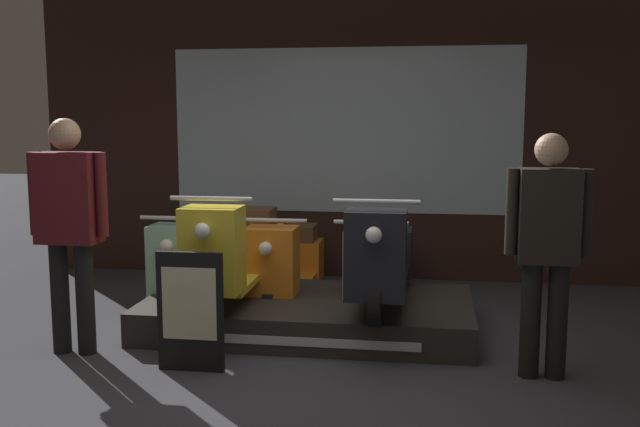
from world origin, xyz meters
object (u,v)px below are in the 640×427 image
scooter_backrow_2 (376,268)px  price_sign_board (190,311)px  scooter_display_right (382,256)px  scooter_backrow_0 (201,262)px  scooter_display_left (237,252)px  person_right_browsing (547,240)px  person_left_browsing (69,217)px  scooter_backrow_1 (287,265)px

scooter_backrow_2 → price_sign_board: bearing=-121.9°
scooter_display_right → scooter_backrow_0: (-1.71, 0.77, -0.26)m
scooter_display_left → person_right_browsing: bearing=-19.3°
scooter_backrow_2 → person_left_browsing: bearing=-143.0°
scooter_backrow_2 → scooter_backrow_1: bearing=180.0°
scooter_backrow_1 → scooter_backrow_2: same height
scooter_display_left → person_right_browsing: 2.42m
scooter_display_left → scooter_backrow_1: (0.26, 0.77, -0.26)m
scooter_display_left → scooter_backrow_1: bearing=71.4°
scooter_backrow_0 → scooter_backrow_1: size_ratio=1.00×
person_left_browsing → person_right_browsing: 3.28m
scooter_backrow_2 → person_right_browsing: bearing=-52.4°
scooter_backrow_0 → price_sign_board: scooter_backrow_0 is taller
scooter_display_right → price_sign_board: scooter_display_right is taller
price_sign_board → scooter_backrow_0: bearing=105.8°
scooter_display_right → scooter_backrow_1: 1.21m
scooter_display_left → person_left_browsing: (-1.01, -0.79, 0.38)m
scooter_display_left → price_sign_board: scooter_display_left is taller
scooter_display_left → price_sign_board: bearing=-92.6°
scooter_display_right → scooter_backrow_0: size_ratio=1.00×
scooter_display_right → person_right_browsing: 1.40m
scooter_backrow_1 → scooter_display_right: bearing=-40.3°
person_left_browsing → scooter_backrow_1: bearing=51.0°
scooter_display_right → price_sign_board: (-1.21, -1.02, -0.21)m
scooter_display_left → person_left_browsing: 1.34m
scooter_display_right → scooter_backrow_0: bearing=155.9°
scooter_display_right → person_left_browsing: 2.34m
scooter_display_right → scooter_backrow_1: size_ratio=1.00×
person_left_browsing → person_right_browsing: bearing=-0.0°
scooter_display_left → price_sign_board: size_ratio=2.21×
scooter_backrow_1 → person_left_browsing: person_left_browsing is taller
scooter_display_left → scooter_backrow_0: bearing=125.8°
scooter_backrow_0 → scooter_backrow_2: 1.62m
scooter_backrow_1 → price_sign_board: 1.82m
price_sign_board → person_right_browsing: bearing=5.7°
scooter_backrow_1 → scooter_backrow_2: (0.81, 0.00, 0.00)m
scooter_backrow_0 → person_left_browsing: (-0.45, -1.56, 0.63)m
scooter_display_right → person_left_browsing: (-2.17, -0.79, 0.38)m
scooter_backrow_2 → person_left_browsing: size_ratio=1.06×
scooter_display_right → person_right_browsing: bearing=-35.6°
scooter_backrow_1 → person_left_browsing: size_ratio=1.06×
person_left_browsing → price_sign_board: size_ratio=2.07×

